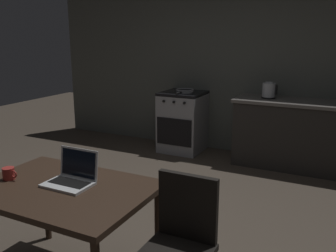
# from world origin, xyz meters

# --- Properties ---
(ground_plane) EXTENTS (12.00, 12.00, 0.00)m
(ground_plane) POSITION_xyz_m (0.00, 0.00, 0.00)
(ground_plane) COLOR #473D33
(back_wall) EXTENTS (6.40, 0.10, 2.64)m
(back_wall) POSITION_xyz_m (0.30, 2.67, 1.32)
(back_wall) COLOR #52554F
(back_wall) RESTS_ON ground_plane
(kitchen_counter) EXTENTS (2.16, 0.64, 0.89)m
(kitchen_counter) POSITION_xyz_m (1.33, 2.32, 0.45)
(kitchen_counter) COLOR #282623
(kitchen_counter) RESTS_ON ground_plane
(stove_oven) EXTENTS (0.60, 0.62, 0.89)m
(stove_oven) POSITION_xyz_m (-0.57, 2.31, 0.44)
(stove_oven) COLOR gray
(stove_oven) RESTS_ON ground_plane
(dining_table) EXTENTS (1.19, 0.83, 0.72)m
(dining_table) POSITION_xyz_m (-0.04, -0.83, 0.64)
(dining_table) COLOR #332319
(dining_table) RESTS_ON ground_plane
(chair) EXTENTS (0.40, 0.40, 0.90)m
(chair) POSITION_xyz_m (0.81, -0.77, 0.52)
(chair) COLOR black
(chair) RESTS_ON ground_plane
(laptop) EXTENTS (0.32, 0.25, 0.23)m
(laptop) POSITION_xyz_m (-0.02, -0.75, 0.76)
(laptop) COLOR silver
(laptop) RESTS_ON dining_table
(electric_kettle) EXTENTS (0.20, 0.18, 0.22)m
(electric_kettle) POSITION_xyz_m (0.66, 2.32, 0.99)
(electric_kettle) COLOR black
(electric_kettle) RESTS_ON kitchen_counter
(frying_pan) EXTENTS (0.26, 0.44, 0.05)m
(frying_pan) POSITION_xyz_m (-0.53, 2.29, 0.91)
(frying_pan) COLOR gray
(frying_pan) RESTS_ON stove_oven
(coffee_mug) EXTENTS (0.12, 0.08, 0.09)m
(coffee_mug) POSITION_xyz_m (-0.47, -0.89, 0.76)
(coffee_mug) COLOR #9E2D28
(coffee_mug) RESTS_ON dining_table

